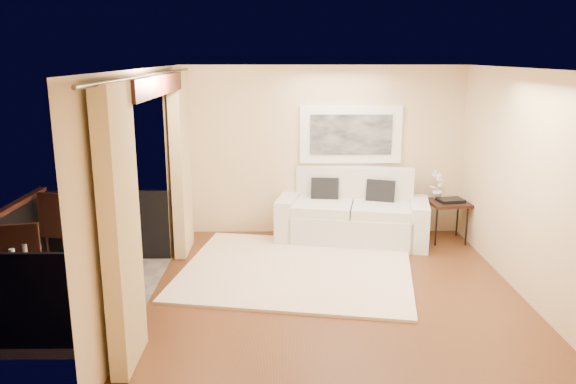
{
  "coord_description": "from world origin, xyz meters",
  "views": [
    {
      "loc": [
        -0.66,
        -6.38,
        2.85
      ],
      "look_at": [
        -0.58,
        0.96,
        1.05
      ],
      "focal_mm": 35.0,
      "sensor_mm": 36.0,
      "label": 1
    }
  ],
  "objects_px": {
    "side_table": "(448,205)",
    "bistro_table": "(8,263)",
    "orchid": "(438,185)",
    "sofa": "(352,215)",
    "balcony_chair_far": "(61,224)",
    "balcony_chair_near": "(18,266)"
  },
  "relations": [
    {
      "from": "orchid",
      "to": "balcony_chair_near",
      "type": "relative_size",
      "value": 0.44
    },
    {
      "from": "side_table",
      "to": "bistro_table",
      "type": "bearing_deg",
      "value": -155.53
    },
    {
      "from": "sofa",
      "to": "bistro_table",
      "type": "height_order",
      "value": "sofa"
    },
    {
      "from": "side_table",
      "to": "balcony_chair_far",
      "type": "bearing_deg",
      "value": -168.72
    },
    {
      "from": "orchid",
      "to": "bistro_table",
      "type": "xyz_separation_m",
      "value": [
        -5.46,
        -2.7,
        -0.24
      ]
    },
    {
      "from": "balcony_chair_near",
      "to": "balcony_chair_far",
      "type": "bearing_deg",
      "value": 80.37
    },
    {
      "from": "side_table",
      "to": "sofa",
      "type": "bearing_deg",
      "value": 176.06
    },
    {
      "from": "orchid",
      "to": "balcony_chair_far",
      "type": "relative_size",
      "value": 0.43
    },
    {
      "from": "balcony_chair_far",
      "to": "balcony_chair_near",
      "type": "height_order",
      "value": "balcony_chair_far"
    },
    {
      "from": "sofa",
      "to": "orchid",
      "type": "xyz_separation_m",
      "value": [
        1.33,
        0.05,
        0.48
      ]
    },
    {
      "from": "side_table",
      "to": "bistro_table",
      "type": "distance_m",
      "value": 6.16
    },
    {
      "from": "sofa",
      "to": "balcony_chair_near",
      "type": "xyz_separation_m",
      "value": [
        -3.99,
        -2.71,
        0.23
      ]
    },
    {
      "from": "balcony_chair_near",
      "to": "orchid",
      "type": "bearing_deg",
      "value": 13.95
    },
    {
      "from": "side_table",
      "to": "bistro_table",
      "type": "xyz_separation_m",
      "value": [
        -5.6,
        -2.55,
        0.05
      ]
    },
    {
      "from": "orchid",
      "to": "side_table",
      "type": "bearing_deg",
      "value": -45.8
    },
    {
      "from": "balcony_chair_far",
      "to": "balcony_chair_near",
      "type": "xyz_separation_m",
      "value": [
        0.1,
        -1.5,
        -0.02
      ]
    },
    {
      "from": "sofa",
      "to": "balcony_chair_near",
      "type": "distance_m",
      "value": 4.83
    },
    {
      "from": "orchid",
      "to": "bistro_table",
      "type": "height_order",
      "value": "orchid"
    },
    {
      "from": "sofa",
      "to": "orchid",
      "type": "relative_size",
      "value": 5.25
    },
    {
      "from": "bistro_table",
      "to": "balcony_chair_near",
      "type": "height_order",
      "value": "balcony_chair_near"
    },
    {
      "from": "side_table",
      "to": "balcony_chair_far",
      "type": "relative_size",
      "value": 0.59
    },
    {
      "from": "sofa",
      "to": "bistro_table",
      "type": "bearing_deg",
      "value": -136.24
    }
  ]
}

